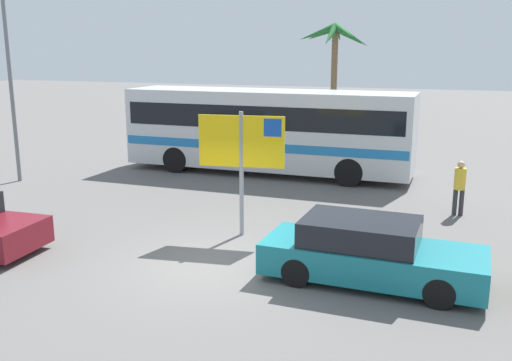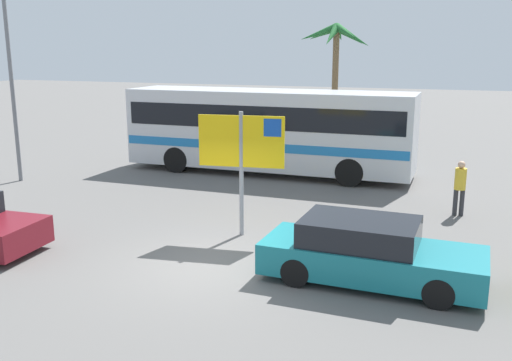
# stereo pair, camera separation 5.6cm
# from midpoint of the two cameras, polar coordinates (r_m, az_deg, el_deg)

# --- Properties ---
(ground) EXTENTS (120.00, 120.00, 0.00)m
(ground) POSITION_cam_midpoint_polar(r_m,az_deg,el_deg) (12.87, -4.26, -8.50)
(ground) COLOR #605E5B
(bus_front_coach) EXTENTS (10.93, 2.50, 3.17)m
(bus_front_coach) POSITION_cam_midpoint_polar(r_m,az_deg,el_deg) (21.87, 1.31, 5.34)
(bus_front_coach) COLOR silver
(bus_front_coach) RESTS_ON ground
(ferry_sign) EXTENTS (2.19, 0.37, 3.20)m
(ferry_sign) POSITION_cam_midpoint_polar(r_m,az_deg,el_deg) (14.32, -1.18, 3.43)
(ferry_sign) COLOR gray
(ferry_sign) RESTS_ON ground
(car_teal) EXTENTS (4.52, 1.84, 1.32)m
(car_teal) POSITION_cam_midpoint_polar(r_m,az_deg,el_deg) (12.02, 11.30, -7.07)
(car_teal) COLOR #19757F
(car_teal) RESTS_ON ground
(pedestrian_by_bus) EXTENTS (0.32, 0.32, 1.61)m
(pedestrian_by_bus) POSITION_cam_midpoint_polar(r_m,az_deg,el_deg) (17.33, 19.79, -0.32)
(pedestrian_by_bus) COLOR #2D2D33
(pedestrian_by_bus) RESTS_ON ground
(lamp_post_left_side) EXTENTS (0.56, 0.20, 6.81)m
(lamp_post_left_side) POSITION_cam_midpoint_polar(r_m,az_deg,el_deg) (22.10, -23.18, 9.45)
(lamp_post_left_side) COLOR slate
(lamp_post_left_side) RESTS_ON ground
(palm_tree_seaside) EXTENTS (3.66, 3.76, 5.98)m
(palm_tree_seaside) POSITION_cam_midpoint_polar(r_m,az_deg,el_deg) (30.15, 8.12, 13.35)
(palm_tree_seaside) COLOR brown
(palm_tree_seaside) RESTS_ON ground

